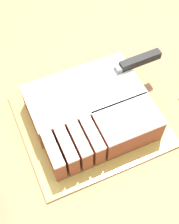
% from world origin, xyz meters
% --- Properties ---
extents(ground_plane, '(8.00, 8.00, 0.00)m').
position_xyz_m(ground_plane, '(0.00, 0.00, 0.00)').
color(ground_plane, '#9E9384').
extents(countertop, '(1.40, 1.10, 0.96)m').
position_xyz_m(countertop, '(0.00, 0.00, 0.48)').
color(countertop, '#936D47').
rests_on(countertop, ground_plane).
extents(cake_board, '(0.36, 0.33, 0.01)m').
position_xyz_m(cake_board, '(-0.00, -0.05, 0.96)').
color(cake_board, gold).
rests_on(cake_board, countertop).
extents(cake, '(0.29, 0.25, 0.08)m').
position_xyz_m(cake, '(0.00, -0.04, 1.00)').
color(cake, '#994C2D').
rests_on(cake, cake_board).
extents(knife, '(0.32, 0.03, 0.02)m').
position_xyz_m(knife, '(0.14, 0.02, 1.05)').
color(knife, silver).
rests_on(knife, cake).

